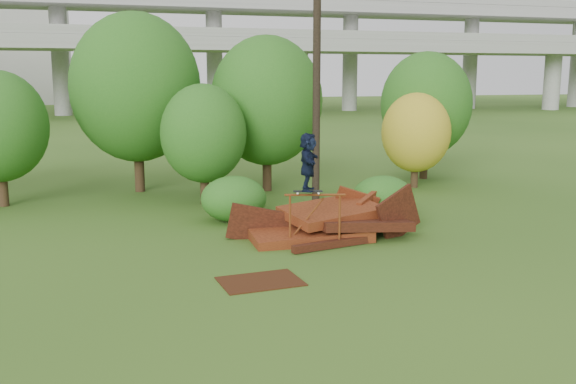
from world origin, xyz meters
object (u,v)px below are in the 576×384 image
object	(u,v)px
skater	(308,162)
flat_plate	(260,281)
utility_pole	(317,66)
scrap_pile	(328,224)

from	to	relation	value
skater	flat_plate	xyz separation A→B (m)	(-1.98, -2.53, -2.33)
utility_pole	skater	bearing A→B (deg)	-111.10
skater	utility_pole	world-z (taller)	utility_pole
scrap_pile	flat_plate	bearing A→B (deg)	-130.24
flat_plate	utility_pole	size ratio (longest dim) A/B	0.19
utility_pole	flat_plate	bearing A→B (deg)	-116.63
skater	flat_plate	world-z (taller)	skater
scrap_pile	skater	world-z (taller)	skater
scrap_pile	utility_pole	size ratio (longest dim) A/B	0.59
scrap_pile	utility_pole	xyz separation A→B (m)	(1.45, 5.24, 4.56)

